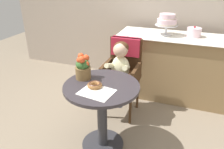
% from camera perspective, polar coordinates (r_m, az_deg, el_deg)
% --- Properties ---
extents(ground_plane, '(8.00, 8.00, 0.00)m').
position_cam_1_polar(ground_plane, '(2.47, -2.39, -17.62)').
color(ground_plane, gray).
extents(cafe_table, '(0.72, 0.72, 0.72)m').
position_cam_1_polar(cafe_table, '(2.16, -2.63, -7.71)').
color(cafe_table, '#332D33').
rests_on(cafe_table, ground).
extents(wicker_chair, '(0.42, 0.45, 0.95)m').
position_cam_1_polar(wicker_chair, '(2.70, 3.00, 2.64)').
color(wicker_chair, '#472D19').
rests_on(wicker_chair, ground).
extents(seated_child, '(0.27, 0.32, 0.73)m').
position_cam_1_polar(seated_child, '(2.55, 1.98, 2.15)').
color(seated_child, beige).
rests_on(seated_child, ground).
extents(paper_napkin, '(0.32, 0.28, 0.00)m').
position_cam_1_polar(paper_napkin, '(1.93, -4.02, -4.58)').
color(paper_napkin, white).
rests_on(paper_napkin, cafe_table).
extents(donut_front, '(0.14, 0.14, 0.04)m').
position_cam_1_polar(donut_front, '(2.00, -4.51, -2.70)').
color(donut_front, '#936033').
rests_on(donut_front, cafe_table).
extents(flower_vase, '(0.15, 0.15, 0.25)m').
position_cam_1_polar(flower_vase, '(2.14, -7.56, 1.90)').
color(flower_vase, brown).
rests_on(flower_vase, cafe_table).
extents(display_counter, '(1.56, 0.62, 0.90)m').
position_cam_1_polar(display_counter, '(3.21, 15.59, 1.93)').
color(display_counter, '#93754C').
rests_on(display_counter, ground).
extents(tiered_cake_stand, '(0.30, 0.30, 0.28)m').
position_cam_1_polar(tiered_cake_stand, '(3.04, 14.07, 13.34)').
color(tiered_cake_stand, silver).
rests_on(tiered_cake_stand, display_counter).
extents(round_layer_cake, '(0.18, 0.18, 0.14)m').
position_cam_1_polar(round_layer_cake, '(3.09, 20.53, 10.26)').
color(round_layer_cake, silver).
rests_on(round_layer_cake, display_counter).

